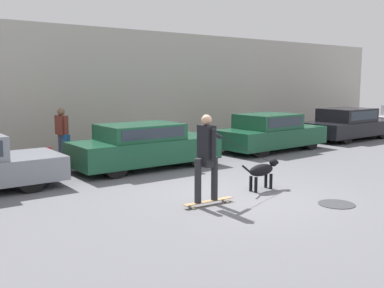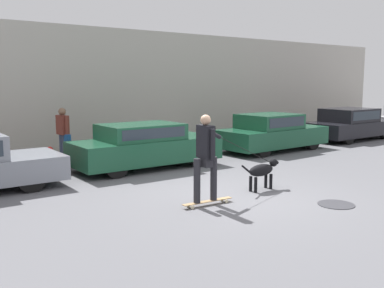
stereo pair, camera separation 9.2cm
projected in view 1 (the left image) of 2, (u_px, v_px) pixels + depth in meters
name	position (u px, v px, depth m)	size (l,w,h in m)	color
ground_plane	(231.00, 197.00, 9.37)	(36.00, 36.00, 0.00)	slate
back_wall	(83.00, 91.00, 14.60)	(32.00, 0.30, 4.14)	#ADA89E
sidewalk_curb	(101.00, 156.00, 13.96)	(30.00, 2.03, 0.14)	gray
parked_car_1	(144.00, 146.00, 12.35)	(4.14, 1.80, 1.24)	black
parked_car_2	(270.00, 133.00, 15.45)	(4.06, 1.79, 1.27)	black
parked_car_3	(348.00, 125.00, 18.33)	(4.17, 1.77, 1.28)	black
dog	(262.00, 170.00, 9.93)	(1.18, 0.30, 0.66)	black
skateboarder	(207.00, 154.00, 8.59)	(2.68, 0.54, 1.77)	beige
pedestrian_with_bag	(62.00, 132.00, 12.73)	(0.25, 0.69, 1.50)	#3D4760
manhole_cover	(336.00, 204.00, 8.81)	(0.71, 0.71, 0.01)	#38383D
fire_hydrant	(49.00, 160.00, 11.64)	(0.18, 0.18, 0.71)	red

